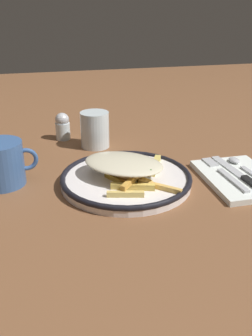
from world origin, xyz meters
name	(u,v)px	position (x,y,z in m)	size (l,w,h in m)	color
ground_plane	(126,184)	(0.00, 0.00, 0.00)	(2.60, 2.60, 0.00)	brown
plate	(126,179)	(0.00, 0.00, 0.01)	(0.27, 0.27, 0.02)	white
fries_heap	(125,166)	(0.00, 0.00, 0.04)	(0.20, 0.20, 0.04)	gold
napkin	(239,178)	(0.24, -0.04, 0.01)	(0.14, 0.20, 0.01)	white
fork	(224,174)	(0.21, -0.03, 0.01)	(0.03, 0.18, 0.01)	silver
knife	(245,178)	(0.24, -0.06, 0.02)	(0.03, 0.21, 0.01)	black
spoon	(242,166)	(0.26, 0.00, 0.02)	(0.03, 0.15, 0.01)	silver
water_glass	(95,130)	(-0.03, 0.23, 0.05)	(0.07, 0.07, 0.09)	silver
coffee_mug	(1,164)	(-0.25, 0.06, 0.05)	(0.12, 0.10, 0.09)	#385D96
salt_shaker	(63,126)	(-0.10, 0.31, 0.04)	(0.04, 0.04, 0.07)	silver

